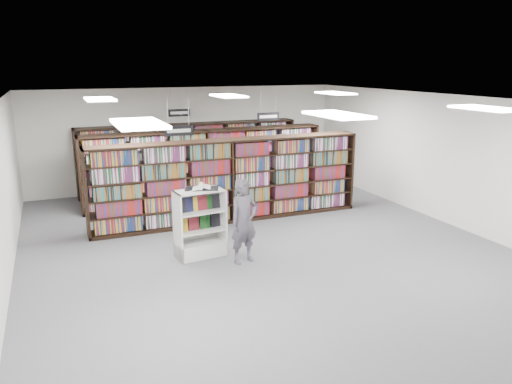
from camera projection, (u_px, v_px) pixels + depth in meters
name	position (u px, v px, depth m)	size (l,w,h in m)	color
floor	(260.00, 246.00, 11.07)	(12.00, 12.00, 0.00)	#515055
ceiling	(261.00, 100.00, 10.27)	(10.00, 12.00, 0.10)	white
wall_back	(188.00, 138.00, 16.04)	(10.00, 0.10, 3.20)	silver
wall_front	(480.00, 288.00, 5.30)	(10.00, 0.10, 3.20)	silver
wall_left	(1.00, 199.00, 8.82)	(0.10, 12.00, 3.20)	silver
wall_right	(444.00, 159.00, 12.52)	(0.10, 12.00, 3.20)	silver
bookshelf_row_near	(230.00, 181.00, 12.60)	(7.00, 0.60, 2.10)	black
bookshelf_row_mid	(206.00, 166.00, 14.39)	(7.00, 0.60, 2.10)	black
bookshelf_row_far	(191.00, 156.00, 15.91)	(7.00, 0.60, 2.10)	black
aisle_sign_left	(179.00, 130.00, 10.78)	(0.65, 0.02, 0.80)	#B2B2B7
aisle_sign_right	(268.00, 116.00, 13.68)	(0.65, 0.02, 0.80)	#B2B2B7
aisle_sign_center	(179.00, 112.00, 14.73)	(0.65, 0.02, 0.80)	#B2B2B7
troffer_front_left	(139.00, 124.00, 6.49)	(0.60, 1.20, 0.04)	white
troffer_front_center	(337.00, 115.00, 7.60)	(0.60, 1.20, 0.04)	white
troffer_front_right	(485.00, 108.00, 8.71)	(0.60, 1.20, 0.04)	white
troffer_back_left	(100.00, 99.00, 10.96)	(0.60, 1.20, 0.04)	white
troffer_back_center	(228.00, 96.00, 12.07)	(0.60, 1.20, 0.04)	white
troffer_back_right	(335.00, 93.00, 13.18)	(0.60, 1.20, 0.04)	white
endcap_display	(200.00, 233.00, 10.40)	(1.07, 0.61, 1.43)	white
open_book	(201.00, 187.00, 10.22)	(0.77, 0.59, 0.13)	black
shopper	(244.00, 221.00, 9.97)	(0.63, 0.41, 1.72)	#4F4853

